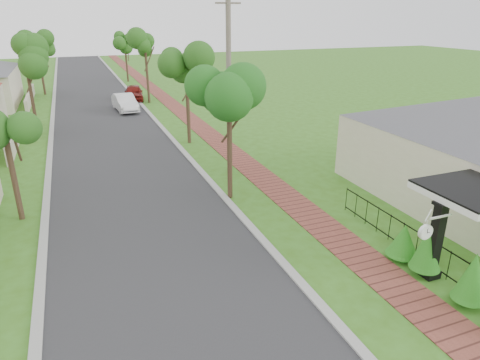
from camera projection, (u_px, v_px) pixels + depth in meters
ground at (283, 290)px, 12.56m from camera, size 160.00×160.00×0.00m
road at (109, 134)px, 28.88m from camera, size 7.00×120.00×0.02m
kerb_right at (163, 129)px, 30.13m from camera, size 0.30×120.00×0.10m
kerb_left at (51, 139)px, 27.64m from camera, size 0.30×120.00×0.10m
sidewalk at (198, 126)px, 31.01m from camera, size 1.50×120.00×0.03m
porch_post at (435, 244)px, 12.84m from camera, size 0.48×0.48×2.52m
picket_fence at (417, 244)px, 14.04m from camera, size 0.03×8.02×1.00m
street_trees at (96, 56)px, 33.21m from camera, size 10.70×37.65×5.89m
hedge_row at (446, 265)px, 12.38m from camera, size 0.91×4.60×2.02m
parked_car_red at (134, 93)px, 39.88m from camera, size 2.14×4.22×1.38m
parked_car_white at (125, 103)px, 35.40m from camera, size 1.82×4.31×1.39m
near_tree at (229, 99)px, 17.36m from camera, size 2.13×2.13×5.46m
utility_pole at (229, 88)px, 20.36m from camera, size 1.20×0.24×8.43m
station_clock at (427, 231)px, 11.89m from camera, size 1.07×0.13×0.64m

